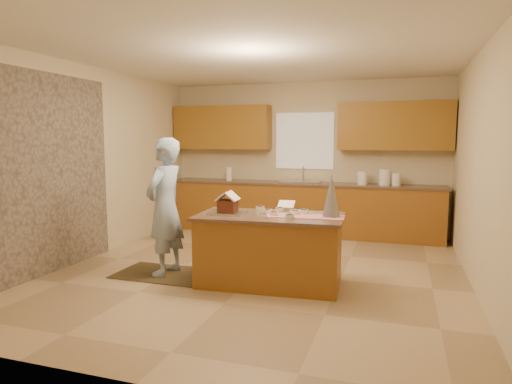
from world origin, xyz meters
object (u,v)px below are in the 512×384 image
(island_base, at_px, (270,251))
(tinsel_tree, at_px, (331,195))
(gingerbread_house, at_px, (228,204))
(boy, at_px, (165,207))

(island_base, bearing_deg, tinsel_tree, 3.67)
(island_base, relative_size, gingerbread_house, 6.03)
(tinsel_tree, relative_size, boy, 0.29)
(tinsel_tree, bearing_deg, island_base, -172.27)
(island_base, xyz_separation_m, boy, (-1.33, -0.04, 0.47))
(island_base, relative_size, tinsel_tree, 3.27)
(gingerbread_house, bearing_deg, tinsel_tree, 8.36)
(island_base, height_order, tinsel_tree, tinsel_tree)
(island_base, distance_m, boy, 1.41)
(tinsel_tree, bearing_deg, gingerbread_house, -171.64)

